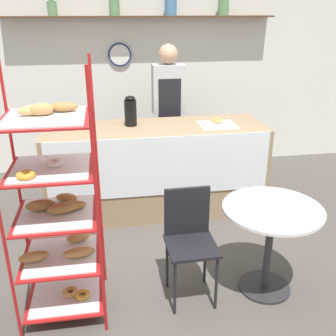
# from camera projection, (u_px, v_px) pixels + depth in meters

# --- Properties ---
(ground_plane) EXTENTS (14.00, 14.00, 0.00)m
(ground_plane) POSITION_uv_depth(u_px,v_px,m) (176.00, 276.00, 3.44)
(ground_plane) COLOR #4C4742
(back_wall) EXTENTS (10.00, 0.30, 2.70)m
(back_wall) POSITION_uv_depth(u_px,v_px,m) (142.00, 72.00, 5.41)
(back_wall) COLOR white
(back_wall) RESTS_ON ground_plane
(display_counter) EXTENTS (2.39, 0.76, 0.99)m
(display_counter) POSITION_uv_depth(u_px,v_px,m) (156.00, 169.00, 4.42)
(display_counter) COLOR #937A5B
(display_counter) RESTS_ON ground_plane
(pastry_rack) EXTENTS (0.61, 0.60, 1.89)m
(pastry_rack) POSITION_uv_depth(u_px,v_px,m) (57.00, 209.00, 2.77)
(pastry_rack) COLOR #A51919
(pastry_rack) RESTS_ON ground_plane
(person_worker) EXTENTS (0.39, 0.24, 1.79)m
(person_worker) POSITION_uv_depth(u_px,v_px,m) (168.00, 110.00, 4.87)
(person_worker) COLOR #282833
(person_worker) RESTS_ON ground_plane
(cafe_table) EXTENTS (0.78, 0.78, 0.76)m
(cafe_table) POSITION_uv_depth(u_px,v_px,m) (271.00, 228.00, 3.09)
(cafe_table) COLOR #262628
(cafe_table) RESTS_ON ground_plane
(cafe_chair) EXTENTS (0.39, 0.39, 0.90)m
(cafe_chair) POSITION_uv_depth(u_px,v_px,m) (189.00, 232.00, 3.06)
(cafe_chair) COLOR black
(cafe_chair) RESTS_ON ground_plane
(coffee_carafe) EXTENTS (0.13, 0.13, 0.32)m
(coffee_carafe) POSITION_uv_depth(u_px,v_px,m) (130.00, 111.00, 4.22)
(coffee_carafe) COLOR black
(coffee_carafe) RESTS_ON display_counter
(donut_tray_counter) EXTENTS (0.39, 0.34, 0.05)m
(donut_tray_counter) POSITION_uv_depth(u_px,v_px,m) (217.00, 124.00, 4.28)
(donut_tray_counter) COLOR white
(donut_tray_counter) RESTS_ON display_counter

